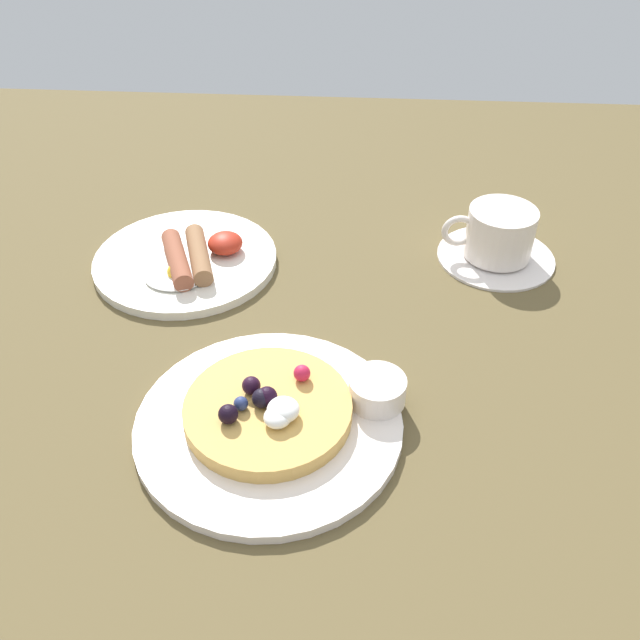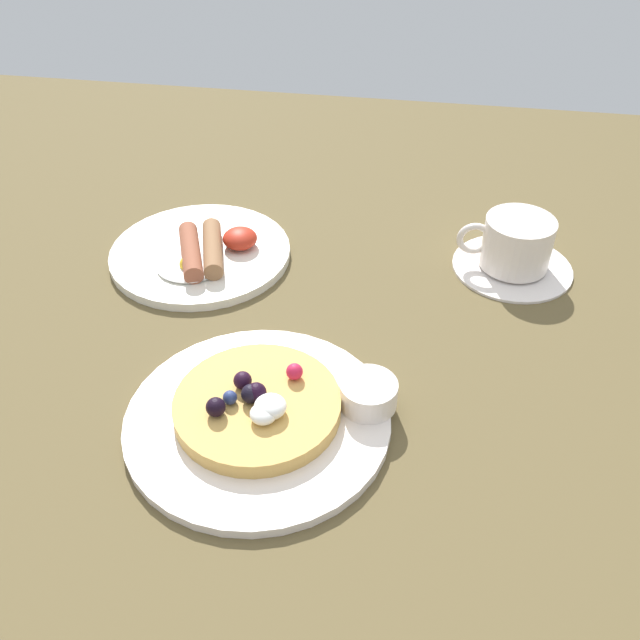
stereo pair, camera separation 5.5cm
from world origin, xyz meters
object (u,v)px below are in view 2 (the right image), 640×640
pancake_plate (258,420)px  breakfast_plate (201,253)px  coffee_saucer (512,266)px  coffee_cup (516,242)px  syrup_ramekin (368,394)px

pancake_plate → breakfast_plate: 29.89cm
breakfast_plate → coffee_saucer: size_ratio=1.54×
breakfast_plate → coffee_saucer: (39.04, 3.93, -0.24)cm
coffee_cup → breakfast_plate: bearing=-174.2°
coffee_saucer → syrup_ramekin: bearing=-119.1°
pancake_plate → breakfast_plate: bearing=117.6°
syrup_ramekin → coffee_saucer: size_ratio=0.38×
coffee_saucer → coffee_cup: bearing=-175.1°
pancake_plate → syrup_ramekin: (10.13, 3.29, 1.91)cm
pancake_plate → coffee_saucer: size_ratio=1.72×
breakfast_plate → coffee_cup: bearing=5.8°
pancake_plate → coffee_cup: bearing=50.5°
pancake_plate → coffee_saucer: (25.20, 30.42, -0.18)cm
syrup_ramekin → coffee_saucer: bearing=60.9°
pancake_plate → breakfast_plate: breakfast_plate is taller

